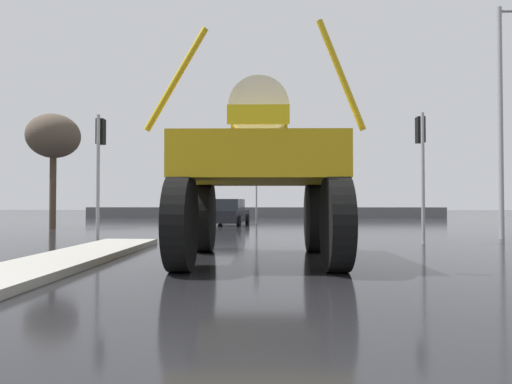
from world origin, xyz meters
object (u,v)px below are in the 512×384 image
object	(u,v)px
bare_tree_left	(53,137)
sedan_ahead	(229,213)
traffic_signal_near_left	(100,150)
streetlight_near_right	(505,109)
oversize_sprayer	(259,171)
traffic_signal_near_right	(421,149)
traffic_signal_far_left	(256,176)

from	to	relation	value
bare_tree_left	sedan_ahead	bearing A→B (deg)	23.74
traffic_signal_near_left	streetlight_near_right	size ratio (longest dim) A/B	0.49
streetlight_near_right	bare_tree_left	xyz separation A→B (m)	(-19.54, 6.06, -0.07)
sedan_ahead	traffic_signal_near_left	xyz separation A→B (m)	(-3.21, -11.77, 2.33)
traffic_signal_near_left	streetlight_near_right	distance (m)	14.35
oversize_sprayer	sedan_ahead	size ratio (longest dim) A/B	1.27
traffic_signal_near_left	traffic_signal_near_right	world-z (taller)	traffic_signal_near_right
oversize_sprayer	bare_tree_left	bearing A→B (deg)	40.32
traffic_signal_near_left	traffic_signal_far_left	xyz separation A→B (m)	(4.76, 14.07, -0.07)
traffic_signal_near_left	bare_tree_left	xyz separation A→B (m)	(-5.42, 7.98, 1.60)
sedan_ahead	traffic_signal_far_left	xyz separation A→B (m)	(1.55, 2.31, 2.26)
traffic_signal_near_right	traffic_signal_far_left	size ratio (longest dim) A/B	1.03
traffic_signal_near_left	traffic_signal_far_left	world-z (taller)	traffic_signal_near_left
streetlight_near_right	oversize_sprayer	bearing A→B (deg)	-144.62
oversize_sprayer	sedan_ahead	xyz separation A→B (m)	(-2.12, 16.10, -1.32)
traffic_signal_near_right	traffic_signal_far_left	xyz separation A→B (m)	(-5.69, 14.07, -0.07)
traffic_signal_far_left	bare_tree_left	xyz separation A→B (m)	(-10.18, -6.10, 1.66)
traffic_signal_near_right	traffic_signal_far_left	distance (m)	15.18
traffic_signal_far_left	oversize_sprayer	bearing A→B (deg)	-88.23
traffic_signal_near_left	traffic_signal_near_right	size ratio (longest dim) A/B	1.00
traffic_signal_near_right	traffic_signal_far_left	bearing A→B (deg)	112.02
traffic_signal_far_left	traffic_signal_near_right	bearing A→B (deg)	-67.98
sedan_ahead	traffic_signal_far_left	bearing A→B (deg)	-26.57
traffic_signal_far_left	streetlight_near_right	distance (m)	15.44
streetlight_near_right	traffic_signal_near_right	bearing A→B (deg)	-152.43
sedan_ahead	traffic_signal_far_left	size ratio (longest dim) A/B	1.05
oversize_sprayer	traffic_signal_far_left	world-z (taller)	oversize_sprayer
sedan_ahead	streetlight_near_right	distance (m)	15.24
traffic_signal_far_left	bare_tree_left	bearing A→B (deg)	-149.07
traffic_signal_far_left	streetlight_near_right	bearing A→B (deg)	-52.41
bare_tree_left	oversize_sprayer	bearing A→B (deg)	-48.87
oversize_sprayer	traffic_signal_far_left	bearing A→B (deg)	0.95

